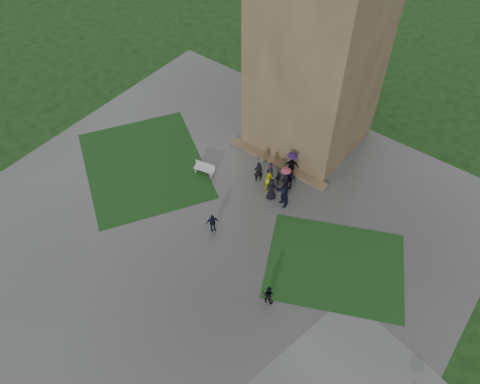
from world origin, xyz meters
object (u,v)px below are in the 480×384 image
Objects in this scene: pedestrian_mid at (212,223)px; pedestrian_near at (268,294)px; bench at (205,168)px; tower at (320,40)px.

pedestrian_near is (6.35, -2.22, -0.02)m from pedestrian_mid.
pedestrian_mid reaches higher than bench.
pedestrian_mid reaches higher than pedestrian_near.
bench is at bearing -114.73° from tower.
pedestrian_mid is at bearing -56.91° from bench.
pedestrian_mid is at bearing -29.12° from pedestrian_near.
tower reaches higher than bench.
pedestrian_near reaches higher than bench.
pedestrian_mid is 1.03× the size of pedestrian_near.
pedestrian_mid is (4.09, -3.95, 0.29)m from bench.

